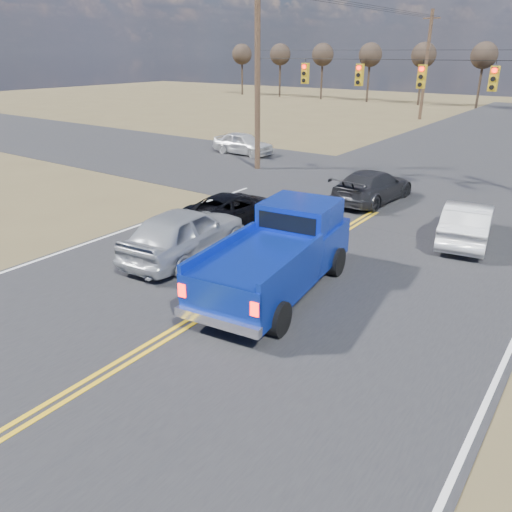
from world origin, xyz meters
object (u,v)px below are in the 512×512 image
Objects in this scene: silver_suv at (185,232)px; white_car_queue at (467,222)px; cross_car_west at (243,143)px; pickup_truck at (279,254)px; dgrey_car_queue at (373,186)px; black_suv at (233,208)px.

white_car_queue is at bearing -142.05° from silver_suv.
cross_car_west is (-9.21, 15.33, -0.14)m from silver_suv.
dgrey_car_queue is at bearing 91.56° from pickup_truck.
silver_suv reaches higher than black_suv.
pickup_truck reaches higher than black_suv.
cross_car_west is at bearing 122.69° from pickup_truck.
black_suv is at bearing -143.66° from cross_car_west.
dgrey_car_queue is (2.33, 9.79, -0.13)m from silver_suv.
silver_suv is at bearing 34.87° from white_car_queue.
cross_car_west is at bearing -21.08° from dgrey_car_queue.
silver_suv is at bearing 81.16° from dgrey_car_queue.
white_car_queue is at bearing 58.45° from pickup_truck.
silver_suv is 1.13× the size of white_car_queue.
black_suv is 8.69m from white_car_queue.
black_suv is 6.92m from dgrey_car_queue.
pickup_truck is 1.44× the size of black_suv.
silver_suv is at bearing 168.10° from pickup_truck.
white_car_queue is at bearing -116.37° from cross_car_west.
white_car_queue is at bearing -154.86° from black_suv.
pickup_truck is at bearing -139.15° from cross_car_west.
dgrey_car_queue is at bearing -109.41° from silver_suv.
white_car_queue is (3.25, 7.22, -0.38)m from pickup_truck.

